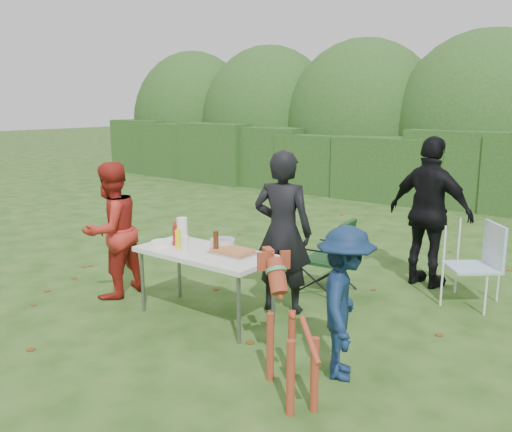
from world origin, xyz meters
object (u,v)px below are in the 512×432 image
Objects in this scene: camping_chair at (327,256)px; mustard_bottle at (178,239)px; person_cook at (283,232)px; ketchup_bottle at (175,235)px; person_red_jacket at (111,230)px; child at (345,303)px; lawn_chair at (472,264)px; beer_bottle at (216,242)px; dog at (292,335)px; paper_towel_roll at (182,229)px; folding_table at (205,256)px; person_black_puffy at (430,213)px.

mustard_bottle reaches higher than camping_chair.
person_cook is 1.17m from ketchup_bottle.
person_red_jacket reaches higher than child.
ketchup_bottle is at bearing 58.96° from child.
mustard_bottle is (-2.42, -2.23, 0.36)m from lawn_chair.
camping_chair is at bearing 8.40° from child.
person_red_jacket reaches higher than lawn_chair.
beer_bottle is at bearing 1.90° from ketchup_bottle.
dog is 2.33m from paper_towel_roll.
camping_chair is 4.57× the size of mustard_bottle.
mustard_bottle is (-0.31, -0.09, 0.15)m from folding_table.
camping_chair is 3.81× the size of beer_bottle.
paper_towel_roll is (-2.28, 0.41, 0.22)m from child.
ketchup_bottle reaches higher than lawn_chair.
lawn_chair is (0.52, 2.89, -0.03)m from dog.
ketchup_bottle is (-2.01, 0.73, 0.34)m from dog.
person_cook is 1.11× the size of person_red_jacket.
mustard_bottle is 0.77× the size of paper_towel_roll.
folding_table is 7.50× the size of mustard_bottle.
mustard_bottle is at bearing 18.64° from dog.
dog is 1.12× the size of lawn_chair.
person_red_jacket is at bearing 52.21° from person_black_puffy.
person_cook is 1.95× the size of camping_chair.
ketchup_bottle reaches higher than folding_table.
ketchup_bottle is 0.57m from beer_bottle.
folding_table is 0.23m from beer_bottle.
person_cook is 2.21m from lawn_chair.
child is 5.38× the size of beer_bottle.
child is 2.33m from paper_towel_roll.
lawn_chair is at bearing 42.62° from mustard_bottle.
folding_table is 1.58× the size of lawn_chair.
camping_chair is (-1.16, 1.72, -0.19)m from child.
ketchup_bottle reaches higher than mustard_bottle.
camping_chair is 3.52× the size of paper_towel_roll.
beer_bottle is (-1.96, -2.14, 0.38)m from lawn_chair.
person_black_puffy reaches higher than lawn_chair.
folding_table is 3.02m from lawn_chair.
ketchup_bottle is at bearing -178.10° from beer_bottle.
person_cook is 6.85× the size of paper_towel_roll.
camping_chair is at bearing -15.91° from lawn_chair.
ketchup_bottle is at bearing 93.34° from person_red_jacket.
person_black_puffy reaches higher than child.
ketchup_bottle is (-0.42, -0.02, 0.16)m from folding_table.
camping_chair is at bearing 49.50° from paper_towel_roll.
ketchup_bottle is (-1.02, -1.51, 0.39)m from camping_chair.
dog reaches higher than camping_chair.
lawn_chair is at bearing 45.33° from folding_table.
paper_towel_roll is at bearing 164.86° from beer_bottle.
mustard_bottle is at bearing -52.35° from paper_towel_roll.
person_black_puffy is at bearing 61.72° from beer_bottle.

